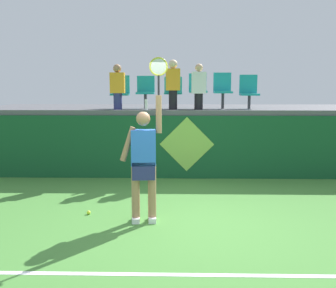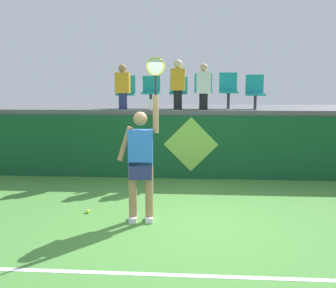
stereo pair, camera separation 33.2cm
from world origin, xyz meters
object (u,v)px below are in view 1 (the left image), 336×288
spectator_1 (173,83)px  stadium_chair_4 (223,89)px  stadium_chair_1 (146,90)px  stadium_chair_3 (198,89)px  spectator_2 (118,86)px  stadium_chair_0 (120,91)px  tennis_ball (89,213)px  stadium_chair_5 (249,91)px  water_bottle (146,105)px  tennis_player (144,160)px  spectator_0 (199,86)px  stadium_chair_2 (173,91)px

spectator_1 → stadium_chair_4: bearing=18.4°
stadium_chair_1 → stadium_chair_3: bearing=0.1°
spectator_1 → spectator_2: bearing=-178.2°
stadium_chair_1 → spectator_2: spectator_2 is taller
stadium_chair_0 → spectator_2: (0.00, -0.45, 0.12)m
tennis_ball → spectator_1: size_ratio=0.06×
stadium_chair_3 → stadium_chair_5: 1.27m
water_bottle → stadium_chair_4: bearing=19.6°
tennis_player → stadium_chair_5: bearing=58.5°
water_bottle → stadium_chair_5: stadium_chair_5 is taller
spectator_2 → spectator_1: bearing=1.8°
stadium_chair_0 → stadium_chair_4: 2.55m
stadium_chair_1 → spectator_0: 1.37m
tennis_ball → stadium_chair_2: stadium_chair_2 is taller
tennis_ball → stadium_chair_5: bearing=46.4°
tennis_player → spectator_1: spectator_1 is taller
tennis_player → spectator_0: 3.67m
water_bottle → stadium_chair_1: 0.73m
stadium_chair_3 → spectator_0: (0.00, -0.41, 0.06)m
stadium_chair_0 → stadium_chair_2: size_ratio=1.04×
water_bottle → stadium_chair_2: stadium_chair_2 is taller
tennis_player → stadium_chair_3: 4.03m
stadium_chair_0 → stadium_chair_5: 3.20m
stadium_chair_0 → stadium_chair_5: bearing=0.0°
stadium_chair_2 → stadium_chair_3: size_ratio=0.91×
water_bottle → spectator_1: spectator_1 is taller
tennis_player → stadium_chair_4: bearing=66.3°
stadium_chair_5 → spectator_1: size_ratio=0.71×
stadium_chair_0 → stadium_chair_5: size_ratio=0.98×
tennis_player → stadium_chair_5: tennis_player is taller
tennis_player → spectator_1: 3.58m
stadium_chair_5 → spectator_2: (-3.20, -0.45, 0.11)m
stadium_chair_5 → spectator_1: (-1.88, -0.41, 0.18)m
stadium_chair_1 → tennis_player: bearing=-85.9°
stadium_chair_5 → spectator_2: size_ratio=0.78×
spectator_0 → stadium_chair_2: bearing=146.1°
tennis_ball → stadium_chair_1: size_ratio=0.08×
stadium_chair_4 → spectator_2: size_ratio=0.83×
stadium_chair_3 → spectator_2: spectator_2 is taller
stadium_chair_3 → spectator_2: (-1.93, -0.45, 0.06)m
water_bottle → stadium_chair_3: size_ratio=0.29×
water_bottle → stadium_chair_3: (1.23, 0.65, 0.37)m
stadium_chair_5 → tennis_ball: bearing=-133.6°
tennis_player → stadium_chair_3: (1.03, 3.74, 1.10)m
water_bottle → spectator_1: size_ratio=0.21×
spectator_1 → spectator_2: size_ratio=1.10×
stadium_chair_1 → stadium_chair_3: (1.30, 0.00, 0.04)m
tennis_ball → spectator_2: (0.07, 2.98, 2.12)m
tennis_ball → stadium_chair_1: stadium_chair_1 is taller
water_bottle → stadium_chair_2: 0.95m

